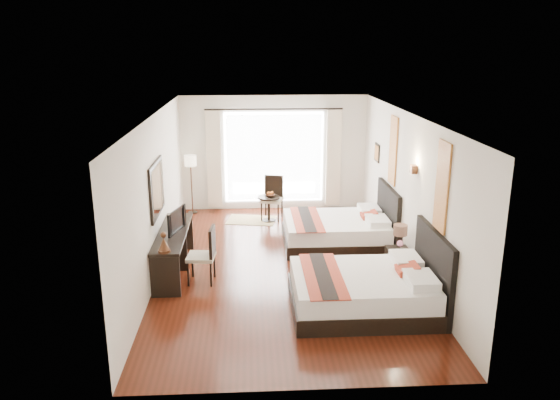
{
  "coord_description": "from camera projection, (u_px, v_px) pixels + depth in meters",
  "views": [
    {
      "loc": [
        -0.6,
        -9.35,
        3.99
      ],
      "look_at": [
        -0.05,
        0.34,
        1.19
      ],
      "focal_mm": 35.0,
      "sensor_mm": 36.0,
      "label": 1
    }
  ],
  "objects": [
    {
      "name": "drape_left",
      "position": [
        214.0,
        160.0,
        13.16
      ],
      "size": [
        0.35,
        0.14,
        2.35
      ],
      "primitive_type": "cube",
      "color": "#BFAA94",
      "rests_on": "floor"
    },
    {
      "name": "console_desk",
      "position": [
        174.0,
        251.0,
        9.82
      ],
      "size": [
        0.5,
        2.2,
        0.76
      ],
      "primitive_type": "cube",
      "color": "black",
      "rests_on": "floor"
    },
    {
      "name": "vase",
      "position": [
        400.0,
        248.0,
        9.48
      ],
      "size": [
        0.15,
        0.15,
        0.12
      ],
      "primitive_type": "imported",
      "rotation": [
        0.0,
        0.0,
        0.4
      ],
      "color": "black",
      "rests_on": "nightstand"
    },
    {
      "name": "wall_headboard",
      "position": [
        408.0,
        192.0,
        9.84
      ],
      "size": [
        0.01,
        7.5,
        2.8
      ],
      "primitive_type": "cube",
      "color": "silver",
      "rests_on": "floor"
    },
    {
      "name": "desk_chair",
      "position": [
        203.0,
        265.0,
        9.39
      ],
      "size": [
        0.5,
        0.5,
        0.99
      ],
      "rotation": [
        0.0,
        0.0,
        3.05
      ],
      "color": "beige",
      "rests_on": "floor"
    },
    {
      "name": "window_chair",
      "position": [
        272.0,
        206.0,
        12.78
      ],
      "size": [
        0.58,
        0.58,
        1.01
      ],
      "rotation": [
        0.0,
        0.0,
        -1.85
      ],
      "color": "beige",
      "rests_on": "floor"
    },
    {
      "name": "wall_desk",
      "position": [
        157.0,
        196.0,
        9.6
      ],
      "size": [
        0.01,
        7.5,
        2.8
      ],
      "primitive_type": "cube",
      "color": "silver",
      "rests_on": "floor"
    },
    {
      "name": "wall_sconce",
      "position": [
        414.0,
        169.0,
        9.28
      ],
      "size": [
        0.1,
        0.14,
        0.14
      ],
      "primitive_type": "cube",
      "color": "#462919",
      "rests_on": "wall_headboard"
    },
    {
      "name": "art_panel_near",
      "position": [
        442.0,
        187.0,
        8.03
      ],
      "size": [
        0.03,
        0.5,
        1.35
      ],
      "primitive_type": "cube",
      "color": "#8B3714",
      "rests_on": "wall_headboard"
    },
    {
      "name": "floor",
      "position": [
        283.0,
        267.0,
        10.11
      ],
      "size": [
        4.5,
        7.5,
        0.01
      ],
      "primitive_type": "cube",
      "color": "#3B150A",
      "rests_on": "ground"
    },
    {
      "name": "side_table",
      "position": [
        269.0,
        209.0,
        12.62
      ],
      "size": [
        0.51,
        0.51,
        0.59
      ],
      "primitive_type": "cylinder",
      "color": "black",
      "rests_on": "floor"
    },
    {
      "name": "wall_window",
      "position": [
        274.0,
        153.0,
        13.31
      ],
      "size": [
        4.5,
        0.01,
        2.8
      ],
      "primitive_type": "cube",
      "color": "silver",
      "rests_on": "floor"
    },
    {
      "name": "television",
      "position": [
        173.0,
        220.0,
        9.67
      ],
      "size": [
        0.3,
        0.72,
        0.42
      ],
      "primitive_type": "imported",
      "rotation": [
        0.0,
        0.0,
        1.28
      ],
      "color": "black",
      "rests_on": "console_desk"
    },
    {
      "name": "ceiling",
      "position": [
        284.0,
        116.0,
        9.34
      ],
      "size": [
        4.5,
        7.5,
        0.02
      ],
      "primitive_type": "cube",
      "color": "white",
      "rests_on": "wall_headboard"
    },
    {
      "name": "sheer_curtain",
      "position": [
        274.0,
        158.0,
        13.27
      ],
      "size": [
        2.3,
        0.02,
        2.1
      ],
      "primitive_type": "cube",
      "color": "white",
      "rests_on": "wall_window"
    },
    {
      "name": "floor_lamp",
      "position": [
        191.0,
        165.0,
        12.97
      ],
      "size": [
        0.29,
        0.29,
        1.43
      ],
      "color": "black",
      "rests_on": "floor"
    },
    {
      "name": "mirror_glass",
      "position": [
        158.0,
        189.0,
        9.49
      ],
      "size": [
        0.01,
        1.12,
        0.82
      ],
      "primitive_type": "cube",
      "color": "white",
      "rests_on": "mirror_frame"
    },
    {
      "name": "wall_entry",
      "position": [
        305.0,
        282.0,
        6.13
      ],
      "size": [
        4.5,
        0.01,
        2.8
      ],
      "primitive_type": "cube",
      "color": "silver",
      "rests_on": "floor"
    },
    {
      "name": "jute_rug",
      "position": [
        252.0,
        220.0,
        12.75
      ],
      "size": [
        1.23,
        0.94,
        0.01
      ],
      "primitive_type": "cube",
      "rotation": [
        0.0,
        0.0,
        -0.18
      ],
      "color": "tan",
      "rests_on": "floor"
    },
    {
      "name": "bronze_figurine",
      "position": [
        164.0,
        243.0,
        8.72
      ],
      "size": [
        0.21,
        0.21,
        0.3
      ],
      "primitive_type": null,
      "rotation": [
        0.0,
        0.0,
        0.04
      ],
      "color": "#462919",
      "rests_on": "console_desk"
    },
    {
      "name": "table_lamp",
      "position": [
        400.0,
        232.0,
        9.67
      ],
      "size": [
        0.25,
        0.25,
        0.39
      ],
      "color": "black",
      "rests_on": "nightstand"
    },
    {
      "name": "bed_near",
      "position": [
        368.0,
        289.0,
        8.42
      ],
      "size": [
        2.22,
        1.73,
        1.25
      ],
      "color": "black",
      "rests_on": "floor"
    },
    {
      "name": "nightstand",
      "position": [
        398.0,
        262.0,
        9.73
      ],
      "size": [
        0.39,
        0.48,
        0.46
      ],
      "primitive_type": "cube",
      "color": "black",
      "rests_on": "floor"
    },
    {
      "name": "fruit_bowl",
      "position": [
        270.0,
        196.0,
        12.52
      ],
      "size": [
        0.29,
        0.29,
        0.06
      ],
      "primitive_type": "imported",
      "rotation": [
        0.0,
        0.0,
        -0.31
      ],
      "color": "#4B351A",
      "rests_on": "side_table"
    },
    {
      "name": "art_panel_far",
      "position": [
        393.0,
        151.0,
        10.73
      ],
      "size": [
        0.03,
        0.5,
        1.35
      ],
      "primitive_type": "cube",
      "color": "#8B3714",
      "rests_on": "wall_headboard"
    },
    {
      "name": "window_glass",
      "position": [
        274.0,
        157.0,
        13.33
      ],
      "size": [
        2.4,
        0.02,
        2.2
      ],
      "primitive_type": "cube",
      "color": "white",
      "rests_on": "wall_window"
    },
    {
      "name": "drape_right",
      "position": [
        333.0,
        158.0,
        13.32
      ],
      "size": [
        0.35,
        0.14,
        2.35
      ],
      "primitive_type": "cube",
      "color": "#BFAA94",
      "rests_on": "floor"
    },
    {
      "name": "bed_far",
      "position": [
        340.0,
        230.0,
        11.13
      ],
      "size": [
        2.16,
        1.68,
        1.22
      ],
      "color": "black",
      "rests_on": "floor"
    },
    {
      "name": "mirror_frame",
      "position": [
        157.0,
        189.0,
        9.49
      ],
      "size": [
        0.04,
        1.25,
        0.95
      ],
      "primitive_type": "cube",
      "color": "black",
      "rests_on": "wall_desk"
    }
  ]
}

